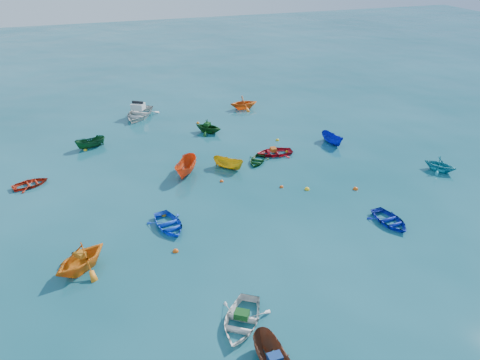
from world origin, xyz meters
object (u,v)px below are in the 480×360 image
object	(u,v)px
motorboat_white	(139,117)
dinghy_white_near	(241,324)
dinghy_blue_sw	(169,227)
dinghy_blue_se	(390,223)

from	to	relation	value
motorboat_white	dinghy_white_near	bearing A→B (deg)	-58.22
dinghy_white_near	motorboat_white	xyz separation A→B (m)	(-0.77, 29.70, 0.00)
dinghy_blue_sw	motorboat_white	xyz separation A→B (m)	(0.90, 20.53, 0.00)
dinghy_blue_se	dinghy_blue_sw	bearing A→B (deg)	157.85
dinghy_blue_se	motorboat_white	distance (m)	27.47
dinghy_white_near	motorboat_white	bearing A→B (deg)	124.81
dinghy_blue_sw	dinghy_blue_se	bearing A→B (deg)	-27.70
dinghy_white_near	dinghy_blue_se	size ratio (longest dim) A/B	1.15
dinghy_blue_sw	dinghy_white_near	bearing A→B (deg)	-90.88
dinghy_blue_sw	motorboat_white	distance (m)	20.55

